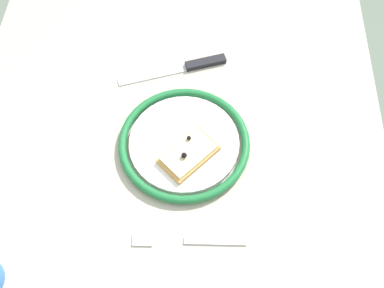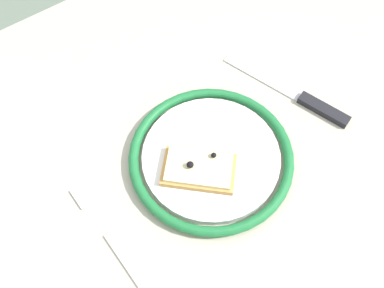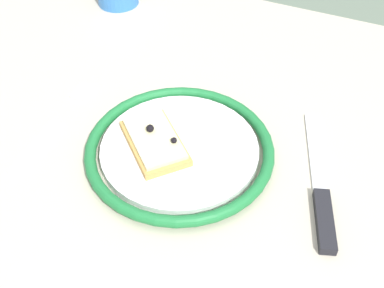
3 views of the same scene
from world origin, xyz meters
TOP-DOWN VIEW (x-y plane):
  - ground_plane at (0.00, 0.00)m, footprint 6.00×6.00m
  - dining_table at (0.00, 0.00)m, footprint 1.08×0.85m
  - plate at (0.02, -0.02)m, footprint 0.26×0.26m
  - pizza_slice_near at (-0.01, -0.03)m, footprint 0.12×0.12m
  - knife at (0.22, -0.03)m, footprint 0.09×0.23m
  - fork at (-0.17, -0.04)m, footprint 0.02×0.20m

SIDE VIEW (x-z plane):
  - ground_plane at x=0.00m, z-range 0.00..0.00m
  - dining_table at x=0.00m, z-range 0.29..1.06m
  - fork at x=-0.17m, z-range 0.77..0.77m
  - knife at x=0.22m, z-range 0.76..0.78m
  - plate at x=0.02m, z-range 0.77..0.79m
  - pizza_slice_near at x=-0.01m, z-range 0.78..0.80m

